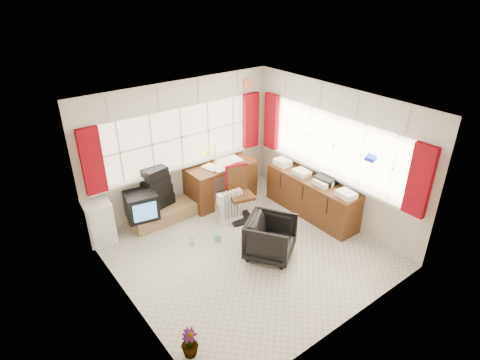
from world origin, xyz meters
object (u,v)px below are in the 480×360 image
at_px(desk, 221,180).
at_px(task_chair, 239,191).
at_px(desk_lamp, 215,150).
at_px(office_chair, 271,238).
at_px(radiator, 231,209).
at_px(crt_tv, 142,205).
at_px(tv_bench, 168,213).
at_px(credenza, 311,196).
at_px(mini_fridge, 99,222).

distance_m(desk, task_chair, 0.74).
relative_size(desk_lamp, office_chair, 0.56).
height_order(radiator, crt_tv, crt_tv).
distance_m(tv_bench, crt_tv, 0.62).
height_order(credenza, crt_tv, credenza).
xyz_separation_m(desk, office_chair, (-0.40, -1.99, -0.10)).
distance_m(desk, tv_bench, 1.26).
height_order(desk_lamp, mini_fridge, desk_lamp).
bearing_deg(radiator, desk_lamp, 74.19).
bearing_deg(mini_fridge, task_chair, -19.38).
xyz_separation_m(desk_lamp, office_chair, (-0.34, -2.08, -0.76)).
xyz_separation_m(office_chair, radiator, (0.09, 1.21, -0.09)).
distance_m(desk, mini_fridge, 2.47).
distance_m(radiator, credenza, 1.55).
height_order(task_chair, office_chair, task_chair).
distance_m(radiator, mini_fridge, 2.34).
bearing_deg(crt_tv, task_chair, -23.76).
height_order(desk_lamp, credenza, desk_lamp).
xyz_separation_m(tv_bench, mini_fridge, (-1.25, 0.08, 0.25)).
relative_size(credenza, crt_tv, 3.27).
bearing_deg(tv_bench, office_chair, -67.93).
relative_size(tv_bench, crt_tv, 2.29).
height_order(desk, office_chair, desk).
xyz_separation_m(desk_lamp, credenza, (1.12, -1.58, -0.71)).
relative_size(radiator, credenza, 0.32).
bearing_deg(desk, mini_fridge, 177.36).
bearing_deg(crt_tv, desk_lamp, 3.43).
bearing_deg(office_chair, desk, 44.90).
relative_size(desk, credenza, 0.71).
bearing_deg(credenza, mini_fridge, 155.61).
relative_size(task_chair, crt_tv, 1.73).
height_order(desk, crt_tv, desk).
xyz_separation_m(radiator, credenza, (1.37, -0.71, 0.13)).
distance_m(desk_lamp, radiator, 1.24).
distance_m(crt_tv, mini_fridge, 0.76).
height_order(tv_bench, crt_tv, crt_tv).
height_order(radiator, mini_fridge, mini_fridge).
bearing_deg(radiator, tv_bench, 138.15).
relative_size(desk, task_chair, 1.34).
height_order(office_chair, crt_tv, crt_tv).
height_order(desk, task_chair, task_chair).
height_order(task_chair, tv_bench, task_chair).
xyz_separation_m(desk, mini_fridge, (-2.47, 0.11, -0.07)).
bearing_deg(tv_bench, credenza, -33.70).
xyz_separation_m(desk, credenza, (1.06, -1.49, -0.06)).
relative_size(desk_lamp, tv_bench, 0.30).
height_order(desk, radiator, desk).
height_order(radiator, tv_bench, radiator).
relative_size(desk, tv_bench, 1.01).
height_order(tv_bench, mini_fridge, mini_fridge).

